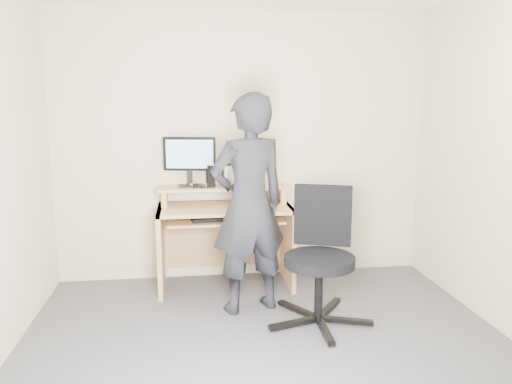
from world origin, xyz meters
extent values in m
plane|color=#55555A|center=(0.00, 0.00, 0.00)|extent=(3.50, 3.50, 0.00)
cube|color=beige|center=(0.00, 1.75, 1.25)|extent=(3.50, 0.02, 2.50)
cube|color=tan|center=(-0.78, 1.45, 0.38)|extent=(0.04, 0.60, 0.75)
cube|color=tan|center=(0.38, 1.45, 0.38)|extent=(0.04, 0.60, 0.75)
cube|color=tan|center=(-0.20, 1.45, 0.73)|extent=(1.20, 0.60, 0.03)
cube|color=tan|center=(-0.20, 1.37, 0.64)|extent=(1.02, 0.38, 0.02)
cube|color=tan|center=(-0.74, 1.60, 0.82)|extent=(0.05, 0.28, 0.15)
cube|color=tan|center=(0.34, 1.60, 0.82)|extent=(0.05, 0.28, 0.15)
cube|color=tan|center=(-0.20, 1.60, 0.90)|extent=(1.20, 0.30, 0.02)
cube|color=tan|center=(-0.20, 1.74, 0.42)|extent=(1.20, 0.03, 0.65)
cube|color=black|center=(-0.50, 1.62, 0.92)|extent=(0.21, 0.13, 0.01)
cube|color=black|center=(-0.50, 1.64, 0.99)|extent=(0.05, 0.04, 0.13)
cube|color=black|center=(-0.50, 1.62, 1.21)|extent=(0.47, 0.13, 0.31)
cube|color=#88C4EC|center=(-0.50, 1.60, 1.21)|extent=(0.42, 0.09, 0.26)
cube|color=black|center=(-0.32, 1.60, 1.01)|extent=(0.08, 0.13, 0.20)
cylinder|color=silver|center=(-0.17, 1.60, 1.01)|extent=(0.09, 0.09, 0.19)
cube|color=black|center=(0.04, 1.56, 0.92)|extent=(0.11, 0.15, 0.01)
cube|color=black|center=(-0.46, 1.55, 0.93)|extent=(0.05, 0.04, 0.03)
torus|color=silver|center=(-0.42, 1.63, 0.92)|extent=(0.16, 0.16, 0.06)
cube|color=black|center=(-0.27, 1.36, 0.67)|extent=(0.48, 0.23, 0.03)
ellipsoid|color=black|center=(0.02, 1.35, 0.77)|extent=(0.10, 0.07, 0.04)
cube|color=black|center=(0.64, 0.49, 0.04)|extent=(0.40, 0.19, 0.03)
cube|color=black|center=(0.57, 0.73, 0.04)|extent=(0.29, 0.35, 0.03)
cube|color=black|center=(0.32, 0.74, 0.04)|extent=(0.27, 0.37, 0.03)
cube|color=black|center=(0.24, 0.50, 0.04)|extent=(0.40, 0.16, 0.03)
cube|color=black|center=(0.44, 0.35, 0.04)|extent=(0.07, 0.41, 0.03)
cylinder|color=black|center=(0.44, 0.56, 0.27)|extent=(0.06, 0.06, 0.43)
cylinder|color=black|center=(0.44, 0.56, 0.50)|extent=(0.53, 0.53, 0.07)
cube|color=black|center=(0.52, 0.78, 0.80)|extent=(0.44, 0.21, 0.48)
imported|color=black|center=(-0.05, 0.90, 0.88)|extent=(0.74, 0.60, 1.75)
camera|label=1|loc=(-0.52, -2.93, 1.70)|focal=35.00mm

